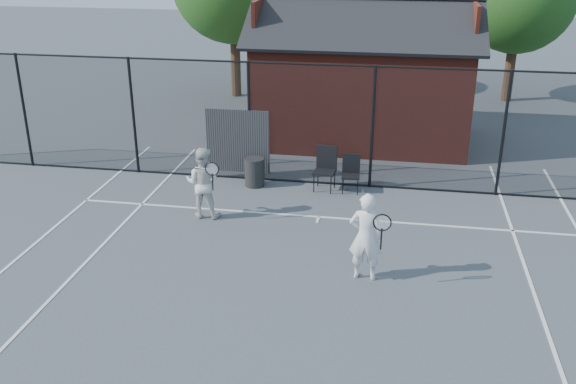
% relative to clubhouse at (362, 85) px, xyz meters
% --- Properties ---
extents(ground, '(80.00, 80.00, 0.00)m').
position_rel_clubhouse_xyz_m(ground, '(-0.50, -9.00, -1.61)').
color(ground, '#494F54').
rests_on(ground, ground).
extents(court_lines, '(11.02, 18.00, 0.01)m').
position_rel_clubhouse_xyz_m(court_lines, '(-0.50, -10.32, -1.60)').
color(court_lines, white).
rests_on(court_lines, ground).
extents(fence, '(22.04, 3.00, 3.00)m').
position_rel_clubhouse_xyz_m(fence, '(-0.80, -4.00, -0.16)').
color(fence, black).
rests_on(fence, ground).
extents(clubhouse, '(6.50, 4.36, 4.19)m').
position_rel_clubhouse_xyz_m(clubhouse, '(0.00, 0.00, 0.00)').
color(clubhouse, maroon).
rests_on(clubhouse, ground).
extents(player_front, '(0.75, 0.56, 1.65)m').
position_rel_clubhouse_xyz_m(player_front, '(0.65, -8.49, -0.78)').
color(player_front, white).
rests_on(player_front, ground).
extents(player_back, '(0.86, 0.64, 1.58)m').
position_rel_clubhouse_xyz_m(player_back, '(-3.00, -6.36, -0.82)').
color(player_back, silver).
rests_on(player_back, ground).
extents(chair_left, '(0.56, 0.58, 1.05)m').
position_rel_clubhouse_xyz_m(chair_left, '(-0.57, -4.40, -1.08)').
color(chair_left, black).
rests_on(chair_left, ground).
extents(chair_right, '(0.45, 0.47, 0.89)m').
position_rel_clubhouse_xyz_m(chair_right, '(0.06, -4.40, -1.16)').
color(chair_right, black).
rests_on(chair_right, ground).
extents(waste_bin, '(0.51, 0.51, 0.71)m').
position_rel_clubhouse_xyz_m(waste_bin, '(-2.30, -4.40, -1.25)').
color(waste_bin, '#242424').
rests_on(waste_bin, ground).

